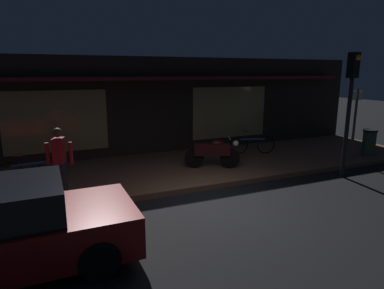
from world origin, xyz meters
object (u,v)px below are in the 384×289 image
at_px(bicycle_extra, 252,144).
at_px(trash_bin, 369,142).
at_px(traffic_light_pole, 351,93).
at_px(sign_post, 355,119).
at_px(bicycle_parked, 31,171).
at_px(person_photographer, 60,161).
at_px(motorcycle, 213,152).

bearing_deg(bicycle_extra, trash_bin, -26.02).
bearing_deg(traffic_light_pole, sign_post, 34.97).
bearing_deg(bicycle_extra, sign_post, -33.53).
bearing_deg(sign_post, bicycle_parked, 172.05).
bearing_deg(sign_post, traffic_light_pole, -145.03).
distance_m(bicycle_parked, trash_bin, 11.02).
relative_size(bicycle_extra, person_photographer, 0.95).
height_order(bicycle_extra, sign_post, sign_post).
bearing_deg(motorcycle, trash_bin, -7.64).
height_order(motorcycle, trash_bin, motorcycle).
height_order(person_photographer, traffic_light_pole, traffic_light_pole).
bearing_deg(bicycle_parked, person_photographer, -62.35).
xyz_separation_m(bicycle_extra, traffic_light_pole, (1.24, -2.97, 1.97)).
bearing_deg(traffic_light_pole, bicycle_parked, 163.50).
bearing_deg(trash_bin, traffic_light_pole, -154.84).
distance_m(bicycle_extra, person_photographer, 6.79).
relative_size(motorcycle, person_photographer, 0.96).
xyz_separation_m(person_photographer, traffic_light_pole, (7.75, -1.14, 1.45)).
height_order(bicycle_extra, traffic_light_pole, traffic_light_pole).
xyz_separation_m(bicycle_parked, sign_post, (10.05, -1.40, 1.00)).
xyz_separation_m(motorcycle, traffic_light_pole, (3.34, -1.94, 1.83)).
xyz_separation_m(bicycle_extra, person_photographer, (-6.51, -1.83, 0.52)).
distance_m(motorcycle, person_photographer, 4.50).
xyz_separation_m(bicycle_parked, bicycle_extra, (7.23, 0.46, 0.00)).
xyz_separation_m(bicycle_extra, sign_post, (2.82, -1.87, 1.00)).
bearing_deg(bicycle_parked, bicycle_extra, 3.68).
bearing_deg(sign_post, trash_bin, 3.58).
bearing_deg(sign_post, motorcycle, 170.36).
xyz_separation_m(person_photographer, trash_bin, (10.22, 0.02, -0.41)).
bearing_deg(sign_post, bicycle_extra, 146.47).
relative_size(bicycle_extra, sign_post, 0.66).
xyz_separation_m(motorcycle, bicycle_parked, (-5.12, 0.57, -0.14)).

